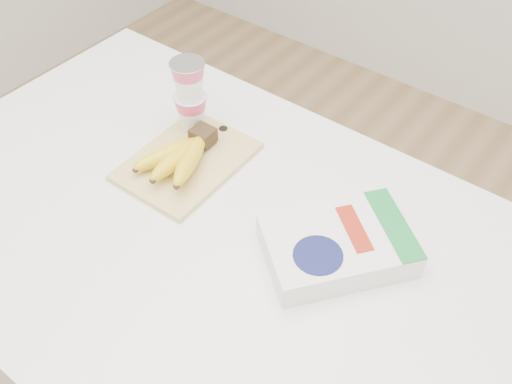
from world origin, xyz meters
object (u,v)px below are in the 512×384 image
Objects in this scene: cutting_board at (187,161)px; bananas at (181,155)px; cereal_box at (338,245)px; yogurt_stack at (190,94)px; table at (208,341)px.

bananas reaches higher than cutting_board.
bananas is 0.39m from cereal_box.
yogurt_stack reaches higher than cereal_box.
table is at bearing -123.26° from cereal_box.
cutting_board is 0.04m from bananas.
cereal_box is (0.27, 0.09, 0.51)m from table.
yogurt_stack is at bearing 120.16° from bananas.
cutting_board is 1.42× the size of bananas.
yogurt_stack is at bearing -154.85° from cereal_box.
table is 0.58m from cereal_box.
cereal_box is (0.44, -0.10, -0.08)m from yogurt_stack.
table is 7.27× the size of yogurt_stack.
cereal_box is at bearing 0.19° from bananas.
cutting_board is 0.39m from cereal_box.
cereal_box is at bearing 18.78° from table.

